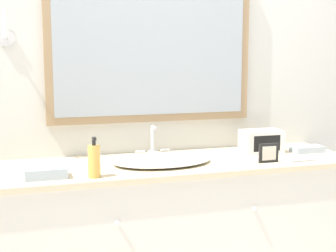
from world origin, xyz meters
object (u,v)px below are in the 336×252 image
(sink_basin, at_px, (162,160))
(soap_bottle, at_px, (94,161))
(appliance_box, at_px, (261,141))
(picture_frame, at_px, (269,153))

(sink_basin, xyz_separation_m, soap_bottle, (-0.39, -0.19, 0.06))
(appliance_box, relative_size, picture_frame, 2.10)
(appliance_box, distance_m, picture_frame, 0.27)
(sink_basin, xyz_separation_m, picture_frame, (0.56, -0.16, 0.03))
(soap_bottle, xyz_separation_m, appliance_box, (1.05, 0.29, -0.01))
(sink_basin, height_order, picture_frame, sink_basin)
(soap_bottle, xyz_separation_m, picture_frame, (0.96, 0.04, -0.03))
(soap_bottle, height_order, appliance_box, soap_bottle)
(sink_basin, height_order, appliance_box, sink_basin)
(sink_basin, relative_size, appliance_box, 2.23)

